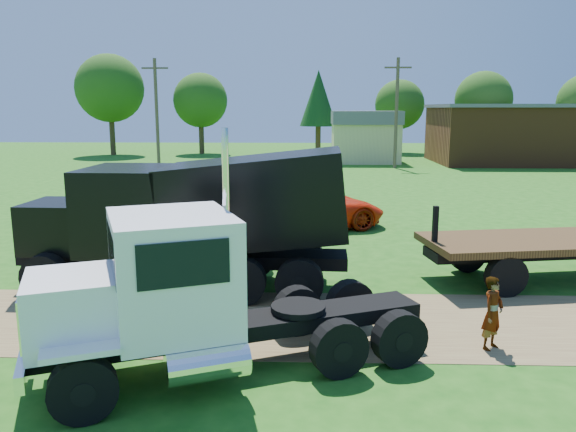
{
  "coord_description": "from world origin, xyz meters",
  "views": [
    {
      "loc": [
        -1.36,
        -12.39,
        4.91
      ],
      "look_at": [
        -1.94,
        4.84,
        1.6
      ],
      "focal_mm": 35.0,
      "sensor_mm": 36.0,
      "label": 1
    }
  ],
  "objects_px": {
    "white_semi_tractor": "(179,296)",
    "spectator_a": "(493,313)",
    "black_dump_truck": "(197,213)",
    "orange_pickup": "(311,208)",
    "flatbed_trailer": "(576,247)"
  },
  "relations": [
    {
      "from": "black_dump_truck",
      "to": "orange_pickup",
      "type": "relative_size",
      "value": 1.47
    },
    {
      "from": "black_dump_truck",
      "to": "flatbed_trailer",
      "type": "bearing_deg",
      "value": 8.49
    },
    {
      "from": "white_semi_tractor",
      "to": "flatbed_trailer",
      "type": "bearing_deg",
      "value": 9.96
    },
    {
      "from": "orange_pickup",
      "to": "spectator_a",
      "type": "relative_size",
      "value": 3.97
    },
    {
      "from": "white_semi_tractor",
      "to": "spectator_a",
      "type": "relative_size",
      "value": 4.93
    },
    {
      "from": "flatbed_trailer",
      "to": "spectator_a",
      "type": "relative_size",
      "value": 5.94
    },
    {
      "from": "flatbed_trailer",
      "to": "spectator_a",
      "type": "height_order",
      "value": "flatbed_trailer"
    },
    {
      "from": "white_semi_tractor",
      "to": "spectator_a",
      "type": "bearing_deg",
      "value": -9.34
    },
    {
      "from": "spectator_a",
      "to": "white_semi_tractor",
      "type": "bearing_deg",
      "value": 148.81
    },
    {
      "from": "white_semi_tractor",
      "to": "orange_pickup",
      "type": "distance_m",
      "value": 13.56
    },
    {
      "from": "orange_pickup",
      "to": "flatbed_trailer",
      "type": "xyz_separation_m",
      "value": [
        7.66,
        -6.91,
        0.12
      ]
    },
    {
      "from": "black_dump_truck",
      "to": "orange_pickup",
      "type": "xyz_separation_m",
      "value": [
        3.15,
        8.18,
        -1.28
      ]
    },
    {
      "from": "black_dump_truck",
      "to": "spectator_a",
      "type": "height_order",
      "value": "black_dump_truck"
    },
    {
      "from": "orange_pickup",
      "to": "spectator_a",
      "type": "height_order",
      "value": "orange_pickup"
    },
    {
      "from": "orange_pickup",
      "to": "white_semi_tractor",
      "type": "bearing_deg",
      "value": 149.1
    }
  ]
}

